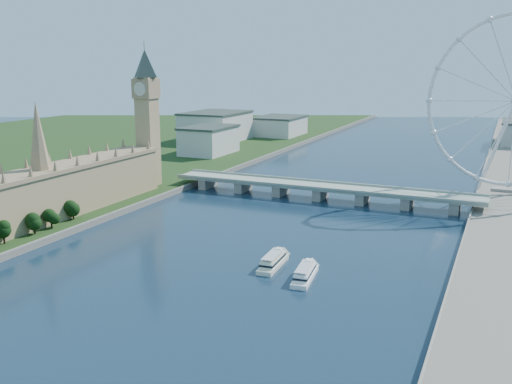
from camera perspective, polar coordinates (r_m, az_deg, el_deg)
The scene contains 6 objects.
parliament_range at distance 354.85m, azimuth -20.53°, elevation -0.24°, with size 24.00×200.00×70.00m.
big_ben at distance 430.76m, azimuth -10.90°, elevation 8.99°, with size 20.02×20.02×110.00m.
westminster_bridge at distance 402.48m, azimuth 6.48°, elevation 0.25°, with size 220.00×22.00×9.50m.
city_skyline at distance 644.44m, azimuth 16.96°, elevation 5.45°, with size 505.00×280.00×32.00m.
tour_boat_near at distance 270.61m, azimuth 1.71°, elevation -7.45°, with size 7.67×29.99×6.63m, color beige, non-canonical shape.
tour_boat_far at distance 256.46m, azimuth 4.90°, elevation -8.66°, with size 7.57×29.63×6.54m, color white, non-canonical shape.
Camera 1 is at (117.42, -74.95, 93.87)m, focal length 40.00 mm.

